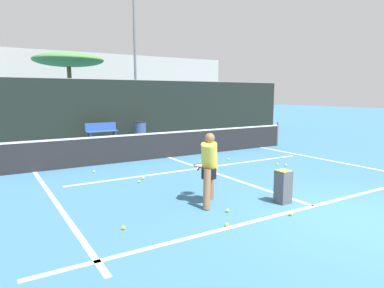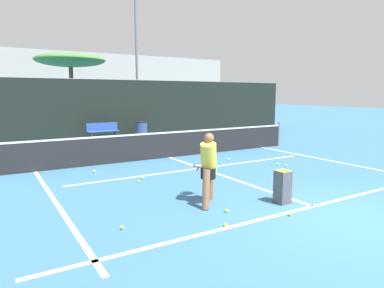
% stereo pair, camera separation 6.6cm
% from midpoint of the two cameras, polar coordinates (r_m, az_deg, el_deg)
% --- Properties ---
extents(ground_plane, '(100.00, 100.00, 0.00)m').
position_cam_midpoint_polar(ground_plane, '(7.13, 25.50, -11.39)').
color(ground_plane, teal).
extents(court_baseline_near, '(11.00, 0.10, 0.01)m').
position_cam_midpoint_polar(court_baseline_near, '(7.62, 19.73, -9.75)').
color(court_baseline_near, white).
rests_on(court_baseline_near, ground).
extents(court_service_line, '(8.25, 0.10, 0.01)m').
position_cam_midpoint_polar(court_service_line, '(10.73, 1.68, -4.04)').
color(court_service_line, white).
rests_on(court_service_line, ground).
extents(court_center_mark, '(0.10, 6.44, 0.01)m').
position_cam_midpoint_polar(court_center_mark, '(9.87, 5.07, -5.17)').
color(court_center_mark, white).
rests_on(court_center_mark, ground).
extents(court_sideline_left, '(0.10, 7.44, 0.01)m').
position_cam_midpoint_polar(court_sideline_left, '(8.15, -21.77, -8.68)').
color(court_sideline_left, white).
rests_on(court_sideline_left, ground).
extents(court_sideline_right, '(0.10, 7.44, 0.01)m').
position_cam_midpoint_polar(court_sideline_right, '(13.01, 21.33, -2.42)').
color(court_sideline_right, white).
rests_on(court_sideline_right, ground).
extents(net, '(11.09, 0.09, 1.07)m').
position_cam_midpoint_polar(net, '(12.47, -3.67, 0.06)').
color(net, slate).
rests_on(net, ground).
extents(fence_back, '(24.00, 0.06, 3.07)m').
position_cam_midpoint_polar(fence_back, '(18.68, -13.49, 5.75)').
color(fence_back, black).
rests_on(fence_back, ground).
extents(player_practicing, '(0.74, 1.16, 1.51)m').
position_cam_midpoint_polar(player_practicing, '(7.19, 2.98, -3.70)').
color(player_practicing, '#8C6042').
rests_on(player_practicing, ground).
extents(tennis_ball_scattered_0, '(0.07, 0.07, 0.07)m').
position_cam_midpoint_polar(tennis_ball_scattered_0, '(9.44, -7.98, -5.66)').
color(tennis_ball_scattered_0, '#D1E033').
rests_on(tennis_ball_scattered_0, ground).
extents(tennis_ball_scattered_1, '(0.07, 0.07, 0.07)m').
position_cam_midpoint_polar(tennis_ball_scattered_1, '(6.19, 5.91, -13.25)').
color(tennis_ball_scattered_1, '#D1E033').
rests_on(tennis_ball_scattered_1, ground).
extents(tennis_ball_scattered_2, '(0.07, 0.07, 0.07)m').
position_cam_midpoint_polar(tennis_ball_scattered_2, '(12.06, 6.29, -2.56)').
color(tennis_ball_scattered_2, '#D1E033').
rests_on(tennis_ball_scattered_2, ground).
extents(tennis_ball_scattered_4, '(0.07, 0.07, 0.07)m').
position_cam_midpoint_polar(tennis_ball_scattered_4, '(9.09, -8.64, -6.23)').
color(tennis_ball_scattered_4, '#D1E033').
rests_on(tennis_ball_scattered_4, ground).
extents(tennis_ball_scattered_6, '(0.07, 0.07, 0.07)m').
position_cam_midpoint_polar(tennis_ball_scattered_6, '(10.54, -15.79, -4.42)').
color(tennis_ball_scattered_6, '#D1E033').
rests_on(tennis_ball_scattered_6, ground).
extents(tennis_ball_scattered_7, '(0.07, 0.07, 0.07)m').
position_cam_midpoint_polar(tennis_ball_scattered_7, '(11.52, 14.27, -3.28)').
color(tennis_ball_scattered_7, '#D1E033').
rests_on(tennis_ball_scattered_7, ground).
extents(tennis_ball_scattered_8, '(0.07, 0.07, 0.07)m').
position_cam_midpoint_polar(tennis_ball_scattered_8, '(11.43, 15.58, -3.43)').
color(tennis_ball_scattered_8, '#D1E033').
rests_on(tennis_ball_scattered_8, ground).
extents(tennis_ball_scattered_9, '(0.07, 0.07, 0.07)m').
position_cam_midpoint_polar(tennis_ball_scattered_9, '(6.16, -11.25, -13.50)').
color(tennis_ball_scattered_9, '#D1E033').
rests_on(tennis_ball_scattered_9, ground).
extents(tennis_ball_scattered_10, '(0.07, 0.07, 0.07)m').
position_cam_midpoint_polar(tennis_ball_scattered_10, '(6.92, 16.27, -11.18)').
color(tennis_ball_scattered_10, '#D1E033').
rests_on(tennis_ball_scattered_10, ground).
extents(tennis_ball_scattered_11, '(0.07, 0.07, 0.07)m').
position_cam_midpoint_polar(tennis_ball_scattered_11, '(6.88, 6.06, -11.00)').
color(tennis_ball_scattered_11, '#D1E033').
rests_on(tennis_ball_scattered_11, ground).
extents(ball_hopper, '(0.28, 0.28, 0.71)m').
position_cam_midpoint_polar(ball_hopper, '(7.56, 15.10, -6.78)').
color(ball_hopper, '#4C4C51').
rests_on(ball_hopper, ground).
extents(courtside_bench, '(1.60, 0.43, 0.86)m').
position_cam_midpoint_polar(courtside_bench, '(17.87, -14.53, 2.19)').
color(courtside_bench, '#2D519E').
rests_on(courtside_bench, ground).
extents(trash_bin, '(0.62, 0.62, 0.85)m').
position_cam_midpoint_polar(trash_bin, '(18.52, -8.28, 2.45)').
color(trash_bin, '#384C7F').
rests_on(trash_bin, ground).
extents(parked_car, '(1.62, 4.40, 1.53)m').
position_cam_midpoint_polar(parked_car, '(23.29, -7.68, 4.21)').
color(parked_car, navy).
rests_on(parked_car, ground).
extents(floodlight_mast, '(1.10, 0.24, 9.11)m').
position_cam_midpoint_polar(floodlight_mast, '(24.04, -9.20, 16.45)').
color(floodlight_mast, slate).
rests_on(floodlight_mast, ground).
extents(tree_west, '(4.64, 4.64, 5.02)m').
position_cam_midpoint_polar(tree_west, '(25.10, -19.54, 12.97)').
color(tree_west, brown).
rests_on(tree_west, ground).
extents(building_far, '(36.00, 2.40, 6.12)m').
position_cam_midpoint_polar(building_far, '(34.43, -21.96, 9.03)').
color(building_far, '#B2ADA3').
rests_on(building_far, ground).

